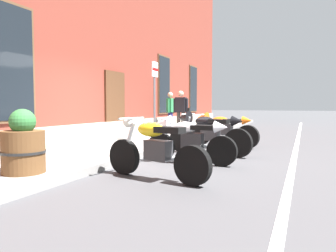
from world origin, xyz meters
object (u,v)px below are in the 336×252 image
motorcycle_black_sport (206,131)px  parking_sign (155,89)px  pedestrian_dark_jacket (181,110)px  barrel_planter (23,147)px  pedestrian_striped_shirt (170,110)px  motorcycle_white_sport (187,137)px  motorcycle_yellow_naked (155,150)px  motorcycle_orange_sport (221,128)px

motorcycle_black_sport → parking_sign: size_ratio=0.93×
pedestrian_dark_jacket → barrel_planter: 7.62m
parking_sign → pedestrian_striped_shirt: bearing=14.6°
barrel_planter → motorcycle_white_sport: bearing=-34.7°
motorcycle_yellow_naked → barrel_planter: 2.06m
motorcycle_white_sport → parking_sign: parking_sign is taller
pedestrian_striped_shirt → motorcycle_orange_sport: bearing=-134.0°
motorcycle_white_sport → parking_sign: (2.40, 1.88, 1.14)m
motorcycle_white_sport → pedestrian_dark_jacket: 5.45m
motorcycle_black_sport → pedestrian_dark_jacket: size_ratio=1.37×
motorcycle_yellow_naked → pedestrian_striped_shirt: pedestrian_striped_shirt is taller
motorcycle_orange_sport → pedestrian_striped_shirt: pedestrian_striped_shirt is taller
motorcycle_white_sport → motorcycle_yellow_naked: bearing=-179.7°
motorcycle_white_sport → motorcycle_black_sport: (1.33, -0.01, 0.03)m
motorcycle_white_sport → pedestrian_dark_jacket: pedestrian_dark_jacket is taller
motorcycle_orange_sport → motorcycle_white_sport: bearing=-179.6°
motorcycle_black_sport → barrel_planter: bearing=155.2°
motorcycle_black_sport → parking_sign: bearing=60.5°
motorcycle_yellow_naked → parking_sign: 4.55m
motorcycle_white_sport → parking_sign: bearing=38.1°
pedestrian_dark_jacket → parking_sign: size_ratio=0.68×
motorcycle_white_sport → barrel_planter: bearing=145.3°
pedestrian_dark_jacket → pedestrian_striped_shirt: pedestrian_dark_jacket is taller
motorcycle_yellow_naked → barrel_planter: bearing=119.3°
pedestrian_striped_shirt → parking_sign: (-3.24, -0.84, 0.65)m
motorcycle_orange_sport → parking_sign: 2.27m
motorcycle_orange_sport → barrel_planter: (-5.60, 1.76, 0.02)m
motorcycle_orange_sport → barrel_planter: bearing=162.5°
motorcycle_black_sport → parking_sign: (1.07, 1.89, 1.11)m
pedestrian_striped_shirt → parking_sign: 3.41m
motorcycle_black_sport → pedestrian_dark_jacket: 4.26m
motorcycle_white_sport → pedestrian_striped_shirt: size_ratio=1.25×
pedestrian_dark_jacket → motorcycle_white_sport: bearing=-157.9°
motorcycle_black_sport → barrel_planter: size_ratio=2.19×
motorcycle_black_sport → barrel_planter: 4.30m
pedestrian_striped_shirt → barrel_planter: size_ratio=1.58×
motorcycle_black_sport → pedestrian_striped_shirt: pedestrian_striped_shirt is taller
motorcycle_orange_sport → pedestrian_dark_jacket: (2.00, 2.01, 0.50)m
pedestrian_dark_jacket → barrel_planter: size_ratio=1.59×
motorcycle_orange_sport → parking_sign: (-0.63, 1.85, 1.14)m
barrel_planter → motorcycle_yellow_naked: bearing=-60.7°
barrel_planter → parking_sign: bearing=1.0°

